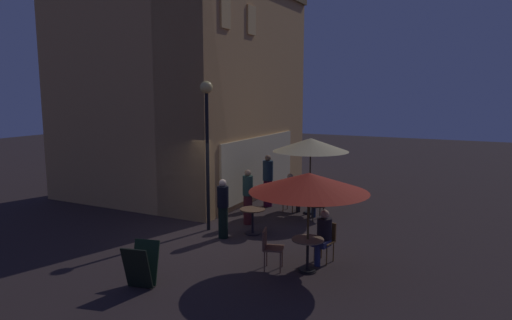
{
  "coord_description": "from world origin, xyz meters",
  "views": [
    {
      "loc": [
        -10.11,
        -6.48,
        3.91
      ],
      "look_at": [
        1.31,
        -0.69,
        1.98
      ],
      "focal_mm": 31.84,
      "sensor_mm": 36.0,
      "label": 1
    }
  ],
  "objects": [
    {
      "name": "ground_plane",
      "position": [
        0.0,
        0.0,
        0.0
      ],
      "size": [
        60.0,
        60.0,
        0.0
      ],
      "primitive_type": "plane",
      "color": "#312524"
    },
    {
      "name": "cafe_building",
      "position": [
        3.49,
        2.9,
        4.28
      ],
      "size": [
        7.9,
        7.05,
        8.59
      ],
      "color": "tan",
      "rests_on": "ground"
    },
    {
      "name": "street_lamp_near_corner",
      "position": [
        0.44,
        0.39,
        3.03
      ],
      "size": [
        0.35,
        0.35,
        4.2
      ],
      "color": "black",
      "rests_on": "ground"
    },
    {
      "name": "menu_sandwich_board",
      "position": [
        -3.4,
        -0.49,
        0.46
      ],
      "size": [
        0.75,
        0.68,
        0.89
      ],
      "rotation": [
        0.0,
        0.0,
        0.23
      ],
      "color": "black",
      "rests_on": "ground"
    },
    {
      "name": "cafe_table_0",
      "position": [
        3.41,
        -1.57,
        0.51
      ],
      "size": [
        0.61,
        0.61,
        0.78
      ],
      "color": "black",
      "rests_on": "ground"
    },
    {
      "name": "cafe_table_1",
      "position": [
        -1.15,
        -3.2,
        0.53
      ],
      "size": [
        0.7,
        0.7,
        0.75
      ],
      "color": "black",
      "rests_on": "ground"
    },
    {
      "name": "cafe_table_2",
      "position": [
        0.67,
        -0.91,
        0.51
      ],
      "size": [
        0.7,
        0.7,
        0.72
      ],
      "color": "black",
      "rests_on": "ground"
    },
    {
      "name": "patio_umbrella_0",
      "position": [
        3.41,
        -1.57,
        2.24
      ],
      "size": [
        2.42,
        2.42,
        2.45
      ],
      "color": "black",
      "rests_on": "ground"
    },
    {
      "name": "patio_umbrella_1",
      "position": [
        -1.15,
        -3.2,
        1.99
      ],
      "size": [
        2.58,
        2.58,
        2.21
      ],
      "color": "black",
      "rests_on": "ground"
    },
    {
      "name": "cafe_chair_0",
      "position": [
        3.43,
        -0.78,
        0.56
      ],
      "size": [
        0.43,
        0.43,
        0.95
      ],
      "rotation": [
        0.0,
        0.0,
        -1.6
      ],
      "color": "#5A311B",
      "rests_on": "ground"
    },
    {
      "name": "cafe_chair_1",
      "position": [
        2.74,
        -2.07,
        0.53
      ],
      "size": [
        0.57,
        0.57,
        0.89
      ],
      "rotation": [
        0.0,
        0.0,
        0.64
      ],
      "color": "black",
      "rests_on": "ground"
    },
    {
      "name": "cafe_chair_2",
      "position": [
        -0.34,
        -3.35,
        0.56
      ],
      "size": [
        0.47,
        0.47,
        0.91
      ],
      "rotation": [
        0.0,
        0.0,
        2.95
      ],
      "color": "brown",
      "rests_on": "ground"
    },
    {
      "name": "cafe_chair_3",
      "position": [
        -1.4,
        -2.4,
        0.56
      ],
      "size": [
        0.55,
        0.55,
        0.9
      ],
      "rotation": [
        0.0,
        0.0,
        -1.27
      ],
      "color": "brown",
      "rests_on": "ground"
    },
    {
      "name": "patron_seated_0",
      "position": [
        3.43,
        -0.92,
        0.71
      ],
      "size": [
        0.36,
        0.54,
        1.26
      ],
      "rotation": [
        0.0,
        0.0,
        -1.6
      ],
      "color": "black",
      "rests_on": "ground"
    },
    {
      "name": "patron_seated_1",
      "position": [
        2.86,
        -1.98,
        0.7
      ],
      "size": [
        0.52,
        0.49,
        1.23
      ],
      "rotation": [
        0.0,
        0.0,
        0.64
      ],
      "color": "#212A43",
      "rests_on": "ground"
    },
    {
      "name": "patron_seated_2",
      "position": [
        -0.48,
        -3.33,
        0.7
      ],
      "size": [
        0.54,
        0.4,
        1.24
      ],
      "rotation": [
        0.0,
        0.0,
        2.95
      ],
      "color": "navy",
      "rests_on": "ground"
    },
    {
      "name": "patron_standing_3",
      "position": [
        3.65,
        0.04,
        0.9
      ],
      "size": [
        0.35,
        0.35,
        1.78
      ],
      "rotation": [
        0.0,
        0.0,
        0.93
      ],
      "color": "#440F28",
      "rests_on": "ground"
    },
    {
      "name": "patron_standing_4",
      "position": [
        0.01,
        -0.36,
        0.82
      ],
      "size": [
        0.31,
        0.31,
        1.61
      ],
      "rotation": [
        0.0,
        0.0,
        3.83
      ],
      "color": "black",
      "rests_on": "ground"
    },
    {
      "name": "patron_standing_5",
      "position": [
        1.46,
        -0.34,
        0.83
      ],
      "size": [
        0.31,
        0.31,
        1.64
      ],
      "rotation": [
        0.0,
        0.0,
        3.58
      ],
      "color": "#4D191B",
      "rests_on": "ground"
    }
  ]
}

